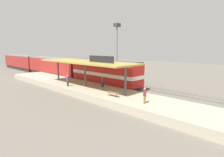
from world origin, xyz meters
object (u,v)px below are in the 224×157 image
Objects in this scene: passenger_carriage_rear at (20,62)px; person_boarding at (103,81)px; person_waiting at (68,80)px; locomotive at (104,73)px; passenger_carriage_front at (53,66)px; person_walking at (145,95)px; platform_bench at (113,93)px; light_mast at (117,40)px; freight_car at (112,72)px.

person_boarding is (-3.14, -41.81, -0.46)m from passenger_carriage_rear.
person_boarding is (3.42, -4.09, 0.00)m from person_waiting.
locomotive reaches higher than passenger_carriage_rear.
passenger_carriage_front is 30.93m from person_walking.
person_walking is 1.00× the size of person_boarding.
platform_bench is at bearing -120.08° from person_boarding.
person_walking is at bearing -115.09° from locomotive.
passenger_carriage_front is 1.00× the size of passenger_carriage_rear.
light_mast reaches higher than passenger_carriage_rear.
platform_bench is at bearing -103.02° from passenger_carriage_front.
person_waiting is at bearing 170.69° from locomotive.
light_mast is at bearing 34.32° from person_boarding.
platform_bench is 10.01m from locomotive.
passenger_carriage_front is at bearing 68.80° from person_waiting.
person_walking is (-13.60, -16.84, -6.54)m from light_mast.
person_waiting is (-6.56, -37.72, -0.46)m from passenger_carriage_rear.
freight_car is at bearing 8.79° from person_waiting.
passenger_carriage_front reaches higher than freight_car.
passenger_carriage_rear is 35.73m from light_mast.
locomotive is 18.00m from passenger_carriage_front.
person_waiting is 13.48m from person_walking.
locomotive is at bearing -90.00° from passenger_carriage_front.
platform_bench is 26.64m from passenger_carriage_front.
locomotive is 38.80m from passenger_carriage_rear.
platform_bench is 5.72m from person_boarding.
locomotive is 8.44× the size of person_walking.
light_mast is (13.80, 12.40, 7.05)m from platform_bench.
locomotive is (6.00, 7.94, 1.07)m from platform_bench.
platform_bench is at bearing 92.62° from person_walking.
passenger_carriage_front reaches higher than person_waiting.
passenger_carriage_front is at bearing 76.98° from platform_bench.
passenger_carriage_rear is 36.29m from freight_car.
platform_bench is 47.13m from passenger_carriage_rear.
locomotive is 1.23× the size of light_mast.
passenger_carriage_front is at bearing 90.00° from locomotive.
passenger_carriage_front is 1.71× the size of light_mast.
freight_car reaches higher than platform_bench.
light_mast reaches higher than locomotive.
person_boarding is (-3.14, -3.01, -0.56)m from locomotive.
passenger_carriage_rear is at bearing 85.70° from person_boarding.
light_mast is (3.20, 1.66, 6.43)m from freight_car.
passenger_carriage_front is at bearing 81.49° from person_boarding.
freight_car is (10.60, 10.74, 0.63)m from platform_bench.
passenger_carriage_rear is 11.70× the size of person_boarding.
passenger_carriage_rear is at bearing 80.13° from person_waiting.
person_walking is at bearing -86.74° from person_waiting.
freight_car is 1.03× the size of light_mast.
light_mast is (7.80, 4.46, 5.99)m from locomotive.
light_mast is 6.84× the size of person_waiting.
platform_bench is 0.99× the size of person_walking.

